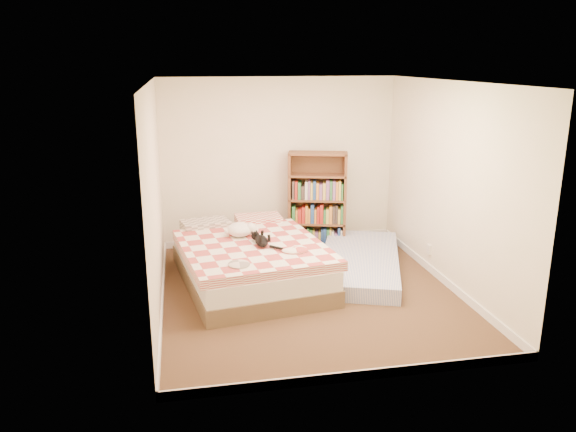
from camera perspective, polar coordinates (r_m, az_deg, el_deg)
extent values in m
cube|color=#40311B|center=(6.91, 2.09, -7.72)|extent=(3.50, 4.00, 0.01)
cube|color=white|center=(6.35, 2.32, 13.48)|extent=(3.50, 4.00, 0.01)
cube|color=beige|center=(8.44, -0.89, 5.48)|extent=(3.50, 0.01, 2.50)
cube|color=beige|center=(4.66, 7.77, -3.13)|extent=(3.50, 0.01, 2.50)
cube|color=beige|center=(6.36, -13.35, 1.68)|extent=(0.01, 4.00, 2.50)
cube|color=beige|center=(7.11, 16.09, 2.95)|extent=(0.01, 4.00, 2.50)
cube|color=white|center=(8.72, -0.84, -2.31)|extent=(3.50, 0.02, 0.10)
cube|color=white|center=(5.18, 7.23, -15.75)|extent=(3.50, 0.02, 0.10)
cube|color=white|center=(6.74, -12.63, -8.26)|extent=(0.02, 4.00, 0.10)
cube|color=white|center=(7.45, 15.32, -6.09)|extent=(0.02, 4.00, 0.10)
cube|color=white|center=(7.70, 14.13, -3.30)|extent=(0.03, 0.09, 0.13)
cube|color=brown|center=(7.20, -3.91, -5.87)|extent=(1.93, 2.50, 0.21)
cube|color=silver|center=(7.12, -3.94, -4.25)|extent=(1.89, 2.45, 0.23)
cube|color=#B64643|center=(7.06, -3.97, -2.94)|extent=(1.94, 2.10, 0.11)
cube|color=gray|center=(7.84, -7.48, -0.89)|extent=(0.68, 0.49, 0.17)
cube|color=#B64643|center=(7.91, -2.03, -0.61)|extent=(0.68, 0.49, 0.17)
cube|color=brown|center=(8.28, 0.23, 1.51)|extent=(0.11, 0.29, 1.43)
cube|color=brown|center=(8.47, 5.69, 1.76)|extent=(0.11, 0.29, 1.43)
cube|color=brown|center=(8.49, 2.78, 1.86)|extent=(0.84, 0.24, 1.43)
cube|color=brown|center=(8.56, 2.92, -2.89)|extent=(0.91, 0.50, 0.03)
cube|color=brown|center=(8.36, 2.99, 1.71)|extent=(0.91, 0.50, 0.03)
cube|color=brown|center=(8.22, 3.06, 6.36)|extent=(0.91, 0.50, 0.03)
cube|color=#7987CA|center=(7.64, 7.31, -4.70)|extent=(1.70, 2.45, 0.20)
ellipsoid|color=black|center=(6.85, -2.71, -2.53)|extent=(0.24, 0.38, 0.11)
sphere|color=black|center=(7.02, -2.94, -1.98)|extent=(0.13, 0.13, 0.11)
cone|color=black|center=(7.03, -3.23, -1.57)|extent=(0.04, 0.04, 0.04)
cone|color=black|center=(7.04, -2.72, -1.54)|extent=(0.04, 0.04, 0.04)
cylinder|color=black|center=(6.65, -1.65, -3.35)|extent=(0.08, 0.20, 0.04)
ellipsoid|color=white|center=(7.22, -4.94, -1.38)|extent=(0.45, 0.46, 0.17)
sphere|color=white|center=(7.12, -4.05, -1.44)|extent=(0.18, 0.18, 0.14)
sphere|color=white|center=(7.08, -3.61, -1.65)|extent=(0.08, 0.08, 0.06)
sphere|color=white|center=(7.27, -6.11, -1.43)|extent=(0.10, 0.10, 0.08)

